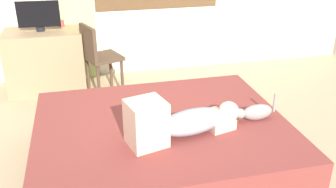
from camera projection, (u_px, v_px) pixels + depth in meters
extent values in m
plane|color=tan|center=(171.00, 169.00, 3.21)|extent=(16.00, 16.00, 0.00)
cube|color=brown|center=(162.00, 162.00, 3.18)|extent=(2.06, 1.68, 0.14)
cube|color=brown|center=(162.00, 139.00, 3.09)|extent=(2.00, 1.63, 0.31)
ellipsoid|color=#8C939E|center=(192.00, 122.00, 2.86)|extent=(0.61, 0.39, 0.17)
sphere|color=beige|center=(228.00, 112.00, 3.00)|extent=(0.17, 0.17, 0.17)
cube|color=beige|center=(146.00, 123.00, 2.66)|extent=(0.31, 0.30, 0.34)
cube|color=beige|center=(216.00, 120.00, 2.97)|extent=(0.26, 0.32, 0.08)
ellipsoid|color=gray|center=(257.00, 112.00, 3.04)|extent=(0.27, 0.13, 0.13)
sphere|color=gray|center=(240.00, 114.00, 3.00)|extent=(0.08, 0.08, 0.08)
cylinder|color=gray|center=(275.00, 102.00, 3.06)|extent=(0.02, 0.02, 0.16)
cube|color=#997A56|center=(46.00, 61.00, 4.58)|extent=(0.90, 0.56, 0.74)
cylinder|color=black|center=(41.00, 29.00, 4.41)|extent=(0.10, 0.10, 0.05)
cube|color=black|center=(38.00, 14.00, 4.34)|extent=(0.48, 0.06, 0.30)
cylinder|color=#B23D38|center=(62.00, 23.00, 4.60)|extent=(0.06, 0.06, 0.08)
cylinder|color=#4C3828|center=(111.00, 70.00, 4.71)|extent=(0.04, 0.04, 0.44)
cylinder|color=#4C3828|center=(122.00, 78.00, 4.48)|extent=(0.04, 0.04, 0.44)
cylinder|color=#4C3828|center=(88.00, 75.00, 4.55)|extent=(0.04, 0.04, 0.44)
cylinder|color=#4C3828|center=(99.00, 83.00, 4.32)|extent=(0.04, 0.04, 0.44)
cube|color=#4C3828|center=(104.00, 57.00, 4.42)|extent=(0.49, 0.49, 0.04)
cube|color=#4C3828|center=(88.00, 42.00, 4.24)|extent=(0.17, 0.37, 0.38)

